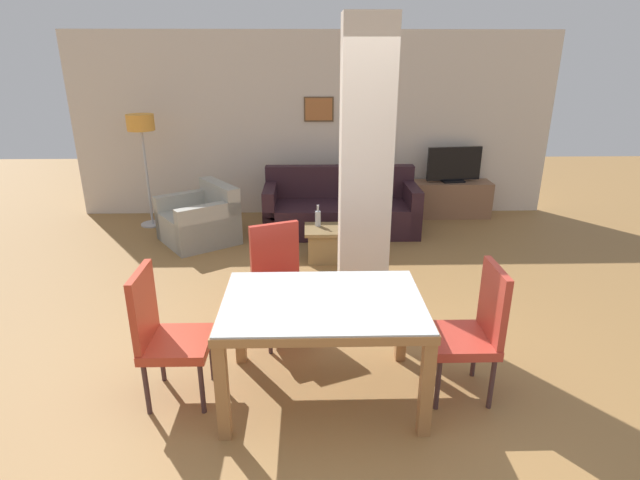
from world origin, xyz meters
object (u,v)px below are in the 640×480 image
coffee_table (335,243)px  tv_screen (454,165)px  dining_chair_head_right (473,327)px  sofa (340,211)px  armchair (201,222)px  bottle (318,218)px  dining_chair_far_left (280,278)px  tv_stand (451,199)px  dining_table (323,321)px  floor_lamp (142,132)px  dining_chair_head_left (164,331)px

coffee_table → tv_screen: bearing=42.2°
dining_chair_head_right → sofa: size_ratio=0.47×
armchair → bottle: (1.56, -0.60, 0.23)m
dining_chair_far_left → coffee_table: bearing=-130.3°
armchair → tv_stand: 3.78m
armchair → tv_screen: bearing=-109.1°
dining_table → bottle: size_ratio=5.35×
coffee_table → floor_lamp: (-2.63, 1.39, 1.14)m
dining_table → dining_chair_head_right: dining_chair_head_right is taller
tv_stand → floor_lamp: (-4.50, -0.31, 1.08)m
dining_chair_far_left → sofa: 2.88m
dining_chair_far_left → floor_lamp: (-2.05, 3.11, 0.81)m
armchair → dining_chair_head_left: bearing=152.6°
bottle → tv_stand: 2.65m
dining_chair_head_left → bottle: dining_chair_head_left is taller
dining_chair_far_left → tv_stand: size_ratio=0.85×
armchair → coffee_table: armchair is taller
armchair → dining_table: bearing=170.4°
coffee_table → sofa: bearing=82.8°
bottle → dining_chair_head_left: bearing=-113.0°
dining_chair_head_right → floor_lamp: 5.34m
dining_chair_head_left → armchair: dining_chair_head_left is taller
armchair → bottle: size_ratio=4.63×
dining_chair_head_right → tv_stand: size_ratio=0.85×
bottle → floor_lamp: floor_lamp is taller
armchair → tv_screen: tv_screen is taller
bottle → coffee_table: bearing=-23.4°
dining_chair_head_left → dining_chair_head_right: 2.19m
sofa → tv_stand: bearing=-159.6°
bottle → tv_screen: bearing=37.8°
dining_chair_far_left → dining_chair_head_left: (-0.77, -0.87, 0.00)m
dining_table → dining_chair_far_left: 0.94m
bottle → tv_screen: (2.09, 1.62, 0.30)m
tv_screen → dining_chair_head_left: bearing=46.2°
dining_chair_head_left → tv_screen: bearing=143.1°
tv_stand → tv_screen: (0.00, 0.00, 0.53)m
floor_lamp → dining_chair_head_left: bearing=-72.1°
dining_chair_head_left → dining_chair_far_left: bearing=138.5°
dining_table → bottle: bearing=89.5°
dining_chair_head_left → sofa: bearing=158.0°
dining_chair_far_left → bottle: dining_chair_far_left is taller
coffee_table → floor_lamp: floor_lamp is taller
dining_chair_head_left → tv_stand: size_ratio=0.85×
dining_chair_head_right → tv_stand: bearing=-13.5°
dining_table → dining_chair_far_left: dining_chair_far_left is taller
coffee_table → tv_screen: tv_screen is taller
dining_table → dining_chair_far_left: bearing=111.8°
floor_lamp → dining_table: bearing=-58.9°
tv_stand → floor_lamp: 4.64m
dining_chair_head_right → dining_chair_far_left: bearing=58.6°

